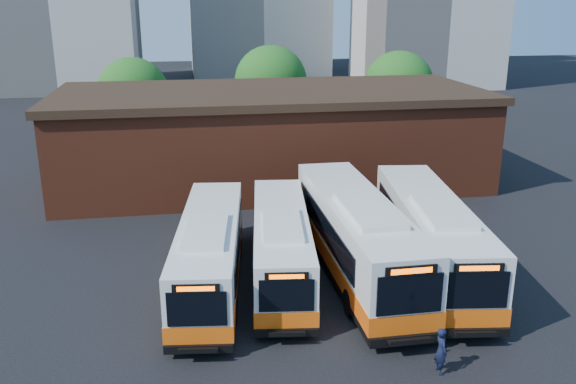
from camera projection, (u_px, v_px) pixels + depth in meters
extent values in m
plane|color=black|center=(343.00, 321.00, 24.16)|extent=(220.00, 220.00, 0.00)
cube|color=white|center=(210.00, 250.00, 26.59)|extent=(3.85, 11.75, 2.74)
cube|color=#FF5F10|center=(211.00, 267.00, 26.83)|extent=(3.90, 11.80, 0.67)
cube|color=black|center=(211.00, 277.00, 26.98)|extent=(3.89, 11.79, 0.24)
cube|color=black|center=(197.00, 309.00, 20.99)|extent=(2.07, 0.31, 1.30)
cube|color=black|center=(196.00, 288.00, 20.75)|extent=(1.63, 0.26, 0.31)
cube|color=#FF5905|center=(196.00, 289.00, 20.71)|extent=(1.29, 0.18, 0.17)
cube|color=black|center=(199.00, 349.00, 21.40)|extent=(2.45, 0.43, 0.31)
cube|color=black|center=(198.00, 350.00, 21.16)|extent=(1.43, 0.53, 0.06)
cube|color=black|center=(197.00, 351.00, 20.98)|extent=(1.39, 0.21, 0.17)
cube|color=black|center=(182.00, 242.00, 26.83)|extent=(1.15, 8.93, 1.01)
cube|color=black|center=(239.00, 241.00, 26.94)|extent=(1.15, 8.93, 1.01)
cube|color=white|center=(206.00, 231.00, 24.78)|extent=(2.15, 4.21, 0.21)
cylinder|color=black|center=(176.00, 313.00, 23.80)|extent=(0.42, 0.99, 0.96)
cylinder|color=black|center=(233.00, 311.00, 23.90)|extent=(0.42, 0.99, 0.96)
cylinder|color=black|center=(193.00, 249.00, 29.84)|extent=(0.42, 0.99, 0.96)
cylinder|color=black|center=(238.00, 249.00, 29.94)|extent=(0.42, 0.99, 0.96)
cube|color=white|center=(281.00, 243.00, 27.52)|extent=(3.74, 11.42, 2.66)
cube|color=#FF5F10|center=(281.00, 259.00, 27.75)|extent=(3.79, 11.47, 0.65)
cube|color=black|center=(281.00, 268.00, 27.89)|extent=(3.78, 11.46, 0.23)
cube|color=black|center=(287.00, 296.00, 22.07)|extent=(2.02, 0.30, 1.26)
cube|color=black|center=(287.00, 276.00, 21.83)|extent=(1.58, 0.25, 0.30)
cube|color=#FF5905|center=(287.00, 277.00, 21.80)|extent=(1.25, 0.17, 0.17)
cube|color=black|center=(287.00, 333.00, 22.47)|extent=(2.38, 0.42, 0.30)
cube|color=black|center=(287.00, 334.00, 22.24)|extent=(1.39, 0.52, 0.06)
cube|color=black|center=(287.00, 335.00, 22.06)|extent=(1.35, 0.20, 0.17)
cube|color=black|center=(254.00, 235.00, 27.74)|extent=(1.12, 8.69, 0.98)
cube|color=black|center=(307.00, 234.00, 27.85)|extent=(1.12, 8.69, 0.98)
cube|color=white|center=(282.00, 225.00, 25.75)|extent=(2.09, 4.09, 0.21)
cylinder|color=black|center=(258.00, 300.00, 24.80)|extent=(0.41, 0.96, 0.93)
cylinder|color=black|center=(310.00, 299.00, 24.90)|extent=(0.41, 0.96, 0.93)
cylinder|color=black|center=(258.00, 243.00, 30.68)|extent=(0.41, 0.96, 0.93)
cylinder|color=black|center=(300.00, 242.00, 30.77)|extent=(0.41, 0.96, 0.93)
cube|color=white|center=(356.00, 234.00, 27.77)|extent=(2.88, 13.37, 3.17)
cube|color=#FF5F10|center=(356.00, 252.00, 28.05)|extent=(2.94, 13.42, 0.78)
cube|color=black|center=(355.00, 263.00, 28.21)|extent=(2.93, 13.41, 0.28)
cube|color=black|center=(410.00, 295.00, 21.37)|extent=(2.41, 0.07, 1.50)
cube|color=black|center=(411.00, 271.00, 21.08)|extent=(1.89, 0.07, 0.36)
cube|color=#FF5905|center=(412.00, 271.00, 21.05)|extent=(1.50, 0.03, 0.20)
cube|color=black|center=(407.00, 340.00, 21.84)|extent=(2.84, 0.17, 0.36)
cube|color=black|center=(410.00, 341.00, 21.57)|extent=(1.62, 0.43, 0.07)
cube|color=black|center=(412.00, 342.00, 21.36)|extent=(1.61, 0.05, 0.20)
cube|color=black|center=(323.00, 226.00, 27.86)|extent=(0.09, 10.42, 1.17)
cube|color=black|center=(384.00, 222.00, 28.33)|extent=(0.09, 10.42, 1.17)
cube|color=white|center=(369.00, 210.00, 25.69)|extent=(1.95, 4.68, 0.24)
cylinder|color=black|center=(350.00, 303.00, 24.43)|extent=(0.36, 1.11, 1.11)
cylinder|color=black|center=(411.00, 298.00, 24.85)|extent=(0.36, 1.11, 1.11)
cylinder|color=black|center=(312.00, 236.00, 31.33)|extent=(0.36, 1.11, 1.11)
cylinder|color=black|center=(360.00, 233.00, 31.75)|extent=(0.36, 1.11, 1.11)
cube|color=white|center=(430.00, 233.00, 28.11)|extent=(4.39, 13.02, 3.03)
cube|color=#FF5F10|center=(429.00, 250.00, 28.37)|extent=(4.45, 13.08, 0.75)
cube|color=black|center=(428.00, 261.00, 28.53)|extent=(4.44, 13.07, 0.27)
cube|color=black|center=(477.00, 290.00, 21.90)|extent=(2.29, 0.37, 1.44)
cube|color=black|center=(479.00, 268.00, 21.63)|extent=(1.80, 0.30, 0.34)
cube|color=#FF5905|center=(480.00, 268.00, 21.59)|extent=(1.43, 0.21, 0.19)
cube|color=black|center=(473.00, 333.00, 22.36)|extent=(2.71, 0.51, 0.34)
cube|color=black|center=(475.00, 334.00, 22.09)|extent=(1.58, 0.61, 0.06)
cube|color=black|center=(477.00, 335.00, 21.89)|extent=(1.54, 0.25, 0.19)
cube|color=black|center=(399.00, 224.00, 28.38)|extent=(1.38, 9.88, 1.12)
cube|color=black|center=(458.00, 223.00, 28.47)|extent=(1.38, 9.88, 1.12)
cube|color=white|center=(442.00, 211.00, 26.10)|extent=(2.42, 4.68, 0.23)
cylinder|color=black|center=(421.00, 296.00, 25.03)|extent=(0.48, 1.10, 1.06)
cylinder|color=black|center=(480.00, 295.00, 25.11)|extent=(0.48, 1.10, 1.06)
cylinder|color=black|center=(388.00, 234.00, 31.72)|extent=(0.48, 1.10, 1.06)
cylinder|color=black|center=(435.00, 233.00, 31.80)|extent=(0.48, 1.10, 1.06)
imported|color=black|center=(441.00, 350.00, 20.58)|extent=(0.43, 0.63, 1.68)
cube|color=maroon|center=(271.00, 139.00, 42.05)|extent=(28.00, 12.00, 6.00)
cube|color=#301F13|center=(271.00, 93.00, 41.10)|extent=(28.60, 12.60, 0.50)
cube|color=#301F13|center=(334.00, 187.00, 37.41)|extent=(1.20, 0.08, 2.40)
cylinder|color=#382314|center=(136.00, 132.00, 52.22)|extent=(0.36, 0.36, 2.70)
sphere|color=#195518|center=(133.00, 93.00, 51.23)|extent=(6.00, 6.00, 6.00)
cylinder|color=#382314|center=(271.00, 122.00, 55.99)|extent=(0.36, 0.36, 2.95)
sphere|color=#195518|center=(271.00, 82.00, 54.90)|extent=(6.56, 6.56, 6.56)
cylinder|color=#382314|center=(396.00, 125.00, 54.96)|extent=(0.36, 0.36, 2.81)
sphere|color=#195518|center=(398.00, 86.00, 53.93)|extent=(6.24, 6.24, 6.24)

